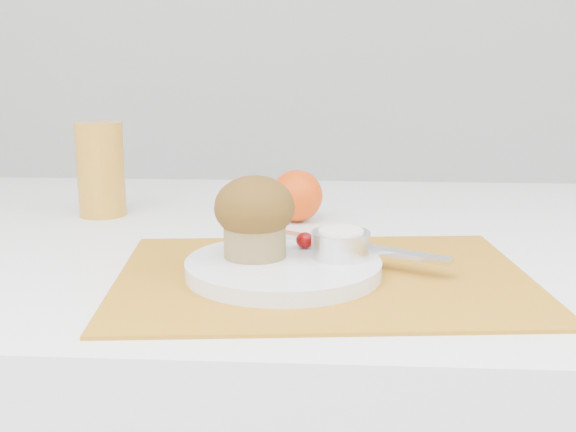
# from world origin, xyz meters

# --- Properties ---
(placemat) EXTENTS (0.47, 0.36, 0.00)m
(placemat) POSITION_xyz_m (0.06, -0.14, 0.75)
(placemat) COLOR #B47219
(placemat) RESTS_ON table
(plate) EXTENTS (0.21, 0.21, 0.02)m
(plate) POSITION_xyz_m (0.02, -0.14, 0.76)
(plate) COLOR silver
(plate) RESTS_ON placemat
(ramekin) EXTENTS (0.07, 0.07, 0.03)m
(ramekin) POSITION_xyz_m (0.08, -0.12, 0.78)
(ramekin) COLOR silver
(ramekin) RESTS_ON plate
(cream) EXTENTS (0.06, 0.06, 0.01)m
(cream) POSITION_xyz_m (0.08, -0.12, 0.80)
(cream) COLOR white
(cream) RESTS_ON ramekin
(raspberry_near) EXTENTS (0.02, 0.02, 0.02)m
(raspberry_near) POSITION_xyz_m (0.04, -0.09, 0.78)
(raspberry_near) COLOR #590202
(raspberry_near) RESTS_ON plate
(raspberry_far) EXTENTS (0.02, 0.02, 0.02)m
(raspberry_far) POSITION_xyz_m (0.07, -0.09, 0.78)
(raspberry_far) COLOR #4E0208
(raspberry_far) RESTS_ON plate
(butter_knife) EXTENTS (0.20, 0.13, 0.01)m
(butter_knife) POSITION_xyz_m (0.10, -0.09, 0.77)
(butter_knife) COLOR silver
(butter_knife) RESTS_ON plate
(orange) EXTENTS (0.07, 0.07, 0.07)m
(orange) POSITION_xyz_m (0.02, 0.13, 0.79)
(orange) COLOR #ED4808
(orange) RESTS_ON table
(juice_glass) EXTENTS (0.08, 0.08, 0.14)m
(juice_glass) POSITION_xyz_m (-0.26, 0.15, 0.82)
(juice_glass) COLOR orange
(juice_glass) RESTS_ON table
(muffin) EXTENTS (0.09, 0.09, 0.09)m
(muffin) POSITION_xyz_m (-0.01, -0.13, 0.82)
(muffin) COLOR olive
(muffin) RESTS_ON plate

